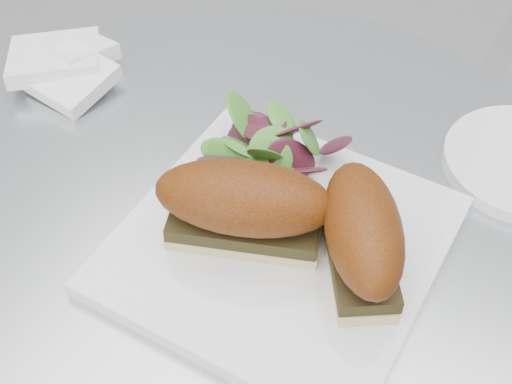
# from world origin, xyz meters

# --- Properties ---
(table) EXTENTS (0.70, 0.70, 0.73)m
(table) POSITION_xyz_m (0.00, 0.00, 0.49)
(table) COLOR silver
(table) RESTS_ON ground
(plate) EXTENTS (0.28, 0.28, 0.02)m
(plate) POSITION_xyz_m (0.05, -0.03, 0.74)
(plate) COLOR white
(plate) RESTS_ON table
(sandwich_left) EXTENTS (0.17, 0.11, 0.08)m
(sandwich_left) POSITION_xyz_m (0.02, -0.04, 0.79)
(sandwich_left) COLOR beige
(sandwich_left) RESTS_ON plate
(sandwich_right) EXTENTS (0.13, 0.15, 0.08)m
(sandwich_right) POSITION_xyz_m (0.13, -0.03, 0.79)
(sandwich_right) COLOR beige
(sandwich_right) RESTS_ON plate
(salad) EXTENTS (0.12, 0.12, 0.05)m
(salad) POSITION_xyz_m (0.01, 0.04, 0.77)
(salad) COLOR #3F9330
(salad) RESTS_ON plate
(napkin) EXTENTS (0.17, 0.17, 0.02)m
(napkin) POSITION_xyz_m (-0.27, 0.07, 0.74)
(napkin) COLOR white
(napkin) RESTS_ON table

